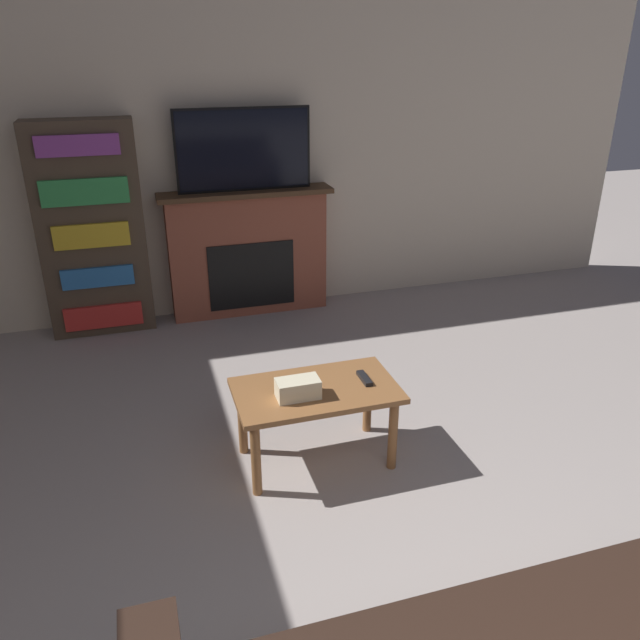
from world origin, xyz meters
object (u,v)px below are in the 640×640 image
(tv, at_px, (244,150))
(coffee_table, at_px, (316,400))
(bookshelf, at_px, (92,231))
(fireplace, at_px, (248,252))

(tv, distance_m, coffee_table, 2.36)
(coffee_table, relative_size, bookshelf, 0.53)
(fireplace, relative_size, bookshelf, 0.86)
(fireplace, height_order, tv, tv)
(fireplace, distance_m, tv, 0.83)
(coffee_table, distance_m, bookshelf, 2.46)
(fireplace, bearing_deg, coffee_table, -91.74)
(coffee_table, xyz_separation_m, bookshelf, (-1.12, 2.15, 0.43))
(tv, relative_size, bookshelf, 0.65)
(fireplace, xyz_separation_m, coffee_table, (-0.07, -2.17, -0.14))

